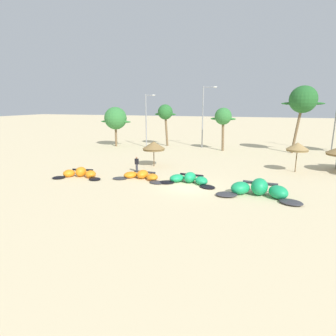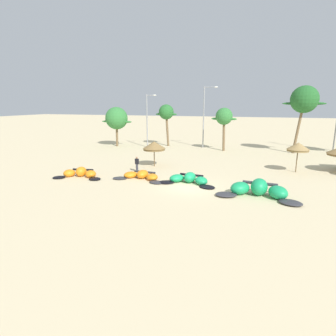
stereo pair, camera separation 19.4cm
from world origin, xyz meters
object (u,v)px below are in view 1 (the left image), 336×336
object	(u,v)px
kite_far_left	(80,174)
kite_left_of_center	(189,179)
person_near_kites	(137,164)
beach_umbrella_middle	(298,147)
palm_leftmost	(116,118)
palm_left_of_gap	(223,117)
lamppost_west	(147,118)
beach_umbrella_near_van	(154,146)
kite_center	(259,190)
lamppost_west_center	(204,114)
palm_center_left	(303,100)
kite_left	(141,176)
palm_left	(165,113)

from	to	relation	value
kite_far_left	kite_left_of_center	bearing A→B (deg)	6.66
person_near_kites	beach_umbrella_middle	bearing A→B (deg)	18.04
kite_left_of_center	palm_leftmost	size ratio (longest dim) A/B	0.85
palm_left_of_gap	lamppost_west	bearing A→B (deg)	-177.87
kite_far_left	beach_umbrella_near_van	distance (m)	8.62
kite_far_left	person_near_kites	xyz separation A→B (m)	(4.39, 3.53, 0.46)
kite_far_left	beach_umbrella_middle	bearing A→B (deg)	23.32
person_near_kites	palm_left_of_gap	world-z (taller)	palm_left_of_gap
kite_center	beach_umbrella_middle	size ratio (longest dim) A/B	2.11
person_near_kites	lamppost_west_center	distance (m)	19.18
beach_umbrella_near_van	palm_leftmost	size ratio (longest dim) A/B	0.44
kite_left_of_center	palm_left_of_gap	distance (m)	19.16
palm_center_left	beach_umbrella_middle	bearing A→B (deg)	-97.66
kite_left_of_center	lamppost_west_center	world-z (taller)	lamppost_west_center
kite_far_left	lamppost_west_center	size ratio (longest dim) A/B	0.52
kite_far_left	palm_leftmost	size ratio (longest dim) A/B	0.78
kite_far_left	lamppost_west	xyz separation A→B (m)	(-0.83, 19.37, 4.30)
kite_left	palm_leftmost	distance (m)	21.79
kite_left_of_center	palm_left_of_gap	world-z (taller)	palm_left_of_gap
kite_far_left	palm_center_left	world-z (taller)	palm_center_left
kite_far_left	lamppost_west	world-z (taller)	lamppost_west
beach_umbrella_middle	palm_leftmost	xyz separation A→B (m)	(-26.08, 10.32, 1.89)
person_near_kites	palm_left_of_gap	bearing A→B (deg)	67.86
kite_far_left	palm_left	world-z (taller)	palm_left
lamppost_west_center	kite_left_of_center	bearing A→B (deg)	-82.56
kite_left	kite_left_of_center	xyz separation A→B (m)	(4.60, -0.01, 0.05)
kite_far_left	beach_umbrella_middle	xyz separation A→B (m)	(19.95, 8.60, 2.27)
lamppost_west_center	kite_left	bearing A→B (deg)	-95.27
kite_center	palm_leftmost	bearing A→B (deg)	139.08
kite_center	lamppost_west_center	distance (m)	24.53
palm_left_of_gap	lamppost_west	xyz separation A→B (m)	(-11.85, -0.44, -0.30)
palm_leftmost	beach_umbrella_middle	bearing A→B (deg)	-21.60
kite_far_left	palm_left	xyz separation A→B (m)	(1.38, 21.93, 5.05)
kite_left_of_center	beach_umbrella_near_van	xyz separation A→B (m)	(-5.38, 5.44, 1.98)
kite_far_left	lamppost_west	size ratio (longest dim) A/B	0.60
kite_left_of_center	palm_left	world-z (taller)	palm_left
beach_umbrella_middle	palm_left_of_gap	world-z (taller)	palm_left_of_gap
kite_left	palm_left_of_gap	distance (m)	19.83
beach_umbrella_middle	person_near_kites	size ratio (longest dim) A/B	1.90
beach_umbrella_near_van	palm_left_of_gap	world-z (taller)	palm_left_of_gap
kite_far_left	lamppost_west_center	distance (m)	23.73
kite_left	lamppost_west	xyz separation A→B (m)	(-6.70, 18.13, 4.36)
kite_left_of_center	person_near_kites	xyz separation A→B (m)	(-6.08, 2.31, 0.46)
kite_left	palm_left_of_gap	size ratio (longest dim) A/B	0.84
palm_left	lamppost_west	xyz separation A→B (m)	(-2.21, -2.56, -0.75)
beach_umbrella_near_van	palm_leftmost	distance (m)	16.76
palm_left	lamppost_west	world-z (taller)	lamppost_west
palm_left_of_gap	beach_umbrella_middle	bearing A→B (deg)	-51.45
kite_far_left	kite_left	size ratio (longest dim) A/B	0.93
palm_left	lamppost_west_center	xyz separation A→B (m)	(6.39, -0.07, -0.08)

